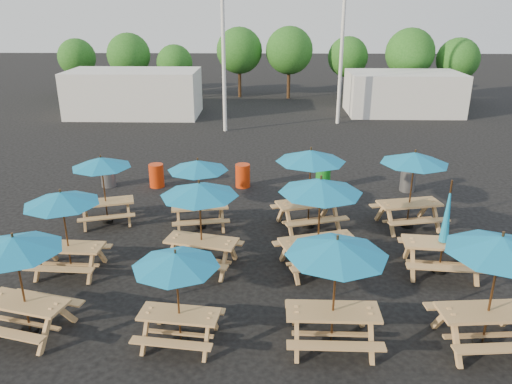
{
  "coord_description": "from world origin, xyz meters",
  "views": [
    {
      "loc": [
        0.33,
        -13.17,
        6.67
      ],
      "look_at": [
        0.0,
        1.5,
        1.1
      ],
      "focal_mm": 35.0,
      "sensor_mm": 36.0,
      "label": 1
    }
  ],
  "objects_px": {
    "picnic_unit_1": "(62,203)",
    "picnic_unit_9": "(500,252)",
    "picnic_unit_10": "(444,235)",
    "waste_bin_3": "(323,177)",
    "picnic_unit_0": "(15,251)",
    "waste_bin_1": "(157,176)",
    "picnic_unit_3": "(176,266)",
    "waste_bin_4": "(408,179)",
    "picnic_unit_6": "(337,255)",
    "waste_bin_0": "(108,175)",
    "picnic_unit_7": "(320,192)",
    "picnic_unit_5": "(198,170)",
    "waste_bin_2": "(243,176)",
    "picnic_unit_2": "(102,167)",
    "picnic_unit_8": "(311,161)",
    "picnic_unit_11": "(414,163)",
    "picnic_unit_4": "(200,195)"
  },
  "relations": [
    {
      "from": "picnic_unit_5",
      "to": "waste_bin_3",
      "type": "distance_m",
      "value": 5.76
    },
    {
      "from": "picnic_unit_0",
      "to": "picnic_unit_1",
      "type": "height_order",
      "value": "picnic_unit_0"
    },
    {
      "from": "waste_bin_4",
      "to": "picnic_unit_6",
      "type": "bearing_deg",
      "value": -113.28
    },
    {
      "from": "picnic_unit_9",
      "to": "picnic_unit_11",
      "type": "xyz_separation_m",
      "value": [
        -0.03,
        5.9,
        -0.05
      ]
    },
    {
      "from": "picnic_unit_5",
      "to": "picnic_unit_11",
      "type": "height_order",
      "value": "picnic_unit_11"
    },
    {
      "from": "picnic_unit_1",
      "to": "picnic_unit_10",
      "type": "distance_m",
      "value": 9.79
    },
    {
      "from": "picnic_unit_9",
      "to": "picnic_unit_11",
      "type": "relative_size",
      "value": 1.02
    },
    {
      "from": "picnic_unit_0",
      "to": "picnic_unit_3",
      "type": "xyz_separation_m",
      "value": [
        3.32,
        -0.26,
        -0.16
      ]
    },
    {
      "from": "picnic_unit_0",
      "to": "picnic_unit_1",
      "type": "distance_m",
      "value": 2.59
    },
    {
      "from": "picnic_unit_0",
      "to": "waste_bin_1",
      "type": "bearing_deg",
      "value": 99.35
    },
    {
      "from": "picnic_unit_1",
      "to": "waste_bin_3",
      "type": "xyz_separation_m",
      "value": [
        7.3,
        6.51,
        -1.5
      ]
    },
    {
      "from": "picnic_unit_1",
      "to": "picnic_unit_3",
      "type": "xyz_separation_m",
      "value": [
        3.37,
        -2.85,
        -0.14
      ]
    },
    {
      "from": "picnic_unit_10",
      "to": "waste_bin_1",
      "type": "height_order",
      "value": "picnic_unit_10"
    },
    {
      "from": "picnic_unit_10",
      "to": "waste_bin_2",
      "type": "height_order",
      "value": "picnic_unit_10"
    },
    {
      "from": "waste_bin_4",
      "to": "picnic_unit_1",
      "type": "bearing_deg",
      "value": -148.81
    },
    {
      "from": "picnic_unit_9",
      "to": "picnic_unit_10",
      "type": "relative_size",
      "value": 0.99
    },
    {
      "from": "picnic_unit_2",
      "to": "picnic_unit_8",
      "type": "relative_size",
      "value": 0.86
    },
    {
      "from": "picnic_unit_11",
      "to": "waste_bin_4",
      "type": "distance_m",
      "value": 3.76
    },
    {
      "from": "waste_bin_0",
      "to": "waste_bin_2",
      "type": "relative_size",
      "value": 1.0
    },
    {
      "from": "picnic_unit_8",
      "to": "picnic_unit_10",
      "type": "distance_m",
      "value": 4.42
    },
    {
      "from": "picnic_unit_6",
      "to": "waste_bin_0",
      "type": "height_order",
      "value": "picnic_unit_6"
    },
    {
      "from": "picnic_unit_4",
      "to": "picnic_unit_10",
      "type": "distance_m",
      "value": 6.4
    },
    {
      "from": "picnic_unit_6",
      "to": "picnic_unit_11",
      "type": "relative_size",
      "value": 0.98
    },
    {
      "from": "picnic_unit_1",
      "to": "picnic_unit_9",
      "type": "relative_size",
      "value": 0.9
    },
    {
      "from": "picnic_unit_2",
      "to": "waste_bin_3",
      "type": "bearing_deg",
      "value": 7.71
    },
    {
      "from": "picnic_unit_5",
      "to": "waste_bin_4",
      "type": "xyz_separation_m",
      "value": [
        7.42,
        3.44,
        -1.46
      ]
    },
    {
      "from": "picnic_unit_4",
      "to": "waste_bin_3",
      "type": "height_order",
      "value": "picnic_unit_4"
    },
    {
      "from": "picnic_unit_5",
      "to": "picnic_unit_3",
      "type": "bearing_deg",
      "value": -97.08
    },
    {
      "from": "picnic_unit_7",
      "to": "picnic_unit_5",
      "type": "bearing_deg",
      "value": 126.63
    },
    {
      "from": "picnic_unit_2",
      "to": "picnic_unit_8",
      "type": "xyz_separation_m",
      "value": [
        6.48,
        -0.2,
        0.29
      ]
    },
    {
      "from": "waste_bin_0",
      "to": "waste_bin_3",
      "type": "bearing_deg",
      "value": -0.59
    },
    {
      "from": "picnic_unit_10",
      "to": "picnic_unit_11",
      "type": "distance_m",
      "value": 3.04
    },
    {
      "from": "picnic_unit_3",
      "to": "picnic_unit_11",
      "type": "distance_m",
      "value": 8.63
    },
    {
      "from": "waste_bin_2",
      "to": "waste_bin_4",
      "type": "xyz_separation_m",
      "value": [
        6.24,
        -0.3,
        0.0
      ]
    },
    {
      "from": "picnic_unit_2",
      "to": "picnic_unit_8",
      "type": "height_order",
      "value": "picnic_unit_8"
    },
    {
      "from": "picnic_unit_2",
      "to": "picnic_unit_3",
      "type": "xyz_separation_m",
      "value": [
        3.37,
        -6.04,
        -0.09
      ]
    },
    {
      "from": "picnic_unit_6",
      "to": "picnic_unit_9",
      "type": "height_order",
      "value": "picnic_unit_9"
    },
    {
      "from": "picnic_unit_7",
      "to": "picnic_unit_1",
      "type": "bearing_deg",
      "value": 166.13
    },
    {
      "from": "picnic_unit_4",
      "to": "picnic_unit_7",
      "type": "height_order",
      "value": "picnic_unit_7"
    },
    {
      "from": "picnic_unit_6",
      "to": "picnic_unit_7",
      "type": "xyz_separation_m",
      "value": [
        -0.01,
        3.16,
        0.11
      ]
    },
    {
      "from": "picnic_unit_1",
      "to": "picnic_unit_2",
      "type": "xyz_separation_m",
      "value": [
        -0.0,
        3.19,
        -0.05
      ]
    },
    {
      "from": "picnic_unit_6",
      "to": "waste_bin_3",
      "type": "bearing_deg",
      "value": 85.97
    },
    {
      "from": "picnic_unit_11",
      "to": "waste_bin_4",
      "type": "xyz_separation_m",
      "value": [
        0.84,
        3.26,
        -1.67
      ]
    },
    {
      "from": "picnic_unit_6",
      "to": "picnic_unit_3",
      "type": "bearing_deg",
      "value": -179.0
    },
    {
      "from": "picnic_unit_1",
      "to": "waste_bin_2",
      "type": "height_order",
      "value": "picnic_unit_1"
    },
    {
      "from": "picnic_unit_4",
      "to": "waste_bin_3",
      "type": "xyz_separation_m",
      "value": [
        3.87,
        6.16,
        -1.63
      ]
    },
    {
      "from": "picnic_unit_1",
      "to": "picnic_unit_6",
      "type": "relative_size",
      "value": 0.94
    },
    {
      "from": "picnic_unit_9",
      "to": "waste_bin_2",
      "type": "relative_size",
      "value": 2.81
    },
    {
      "from": "picnic_unit_6",
      "to": "waste_bin_4",
      "type": "distance_m",
      "value": 10.12
    },
    {
      "from": "picnic_unit_3",
      "to": "waste_bin_4",
      "type": "height_order",
      "value": "picnic_unit_3"
    }
  ]
}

